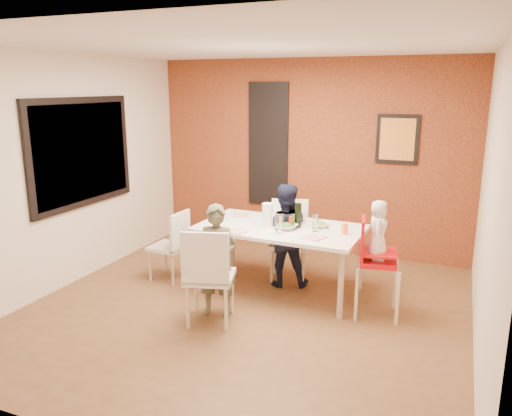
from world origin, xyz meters
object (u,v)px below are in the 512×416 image
at_px(paper_towel_roll, 268,215).
at_px(high_chair, 374,258).
at_px(child_near, 217,261).
at_px(chair_left, 173,242).
at_px(chair_near, 208,272).
at_px(toddler, 378,230).
at_px(chair_far, 289,235).
at_px(dining_table, 280,232).
at_px(wine_bottle, 298,215).
at_px(child_far, 284,235).

bearing_deg(paper_towel_roll, high_chair, -6.83).
bearing_deg(high_chair, child_near, 102.62).
bearing_deg(high_chair, chair_left, 78.93).
height_order(chair_near, toddler, toddler).
bearing_deg(chair_far, chair_left, -168.77).
distance_m(dining_table, toddler, 1.17).
bearing_deg(chair_left, child_near, 57.00).
bearing_deg(high_chair, wine_bottle, 62.34).
xyz_separation_m(dining_table, toddler, (1.13, -0.22, 0.21)).
distance_m(chair_near, toddler, 1.76).
relative_size(chair_left, toddler, 1.41).
distance_m(chair_left, high_chair, 2.40).
bearing_deg(high_chair, chair_near, 110.64).
height_order(child_near, child_far, child_far).
bearing_deg(child_near, paper_towel_roll, 59.46).
bearing_deg(dining_table, child_far, 93.61).
xyz_separation_m(child_far, paper_towel_roll, (-0.11, -0.26, 0.29)).
relative_size(chair_near, child_near, 0.85).
relative_size(dining_table, chair_near, 1.88).
distance_m(chair_near, paper_towel_roll, 1.10).
xyz_separation_m(chair_far, chair_left, (-1.27, -0.62, -0.06)).
bearing_deg(chair_far, paper_towel_roll, -114.99).
distance_m(high_chair, wine_bottle, 0.99).
xyz_separation_m(chair_left, child_near, (0.93, -0.65, 0.11)).
xyz_separation_m(chair_left, paper_towel_roll, (1.18, 0.12, 0.42)).
height_order(dining_table, high_chair, high_chair).
height_order(chair_left, child_far, child_far).
bearing_deg(chair_far, toddler, -43.82).
bearing_deg(dining_table, chair_near, -107.69).
xyz_separation_m(dining_table, child_far, (-0.01, 0.18, -0.08)).
relative_size(chair_left, wine_bottle, 3.10).
relative_size(chair_near, child_far, 0.81).
bearing_deg(paper_towel_roll, toddler, -6.29).
distance_m(chair_near, wine_bottle, 1.32).
height_order(chair_near, high_chair, high_chair).
bearing_deg(child_far, chair_far, -104.26).
xyz_separation_m(child_near, child_far, (0.36, 1.03, 0.03)).
bearing_deg(child_near, chair_far, 62.54).
relative_size(high_chair, child_far, 0.84).
relative_size(chair_left, child_near, 0.73).
height_order(dining_table, child_near, child_near).
bearing_deg(toddler, child_near, 107.46).
relative_size(chair_far, chair_left, 1.12).
relative_size(chair_near, paper_towel_roll, 3.61).
bearing_deg(chair_near, child_near, -100.41).
bearing_deg(wine_bottle, chair_near, -115.29).
xyz_separation_m(high_chair, wine_bottle, (-0.90, 0.28, 0.29)).
bearing_deg(chair_left, high_chair, 91.58).
height_order(high_chair, child_far, child_far).
distance_m(dining_table, chair_left, 1.33).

